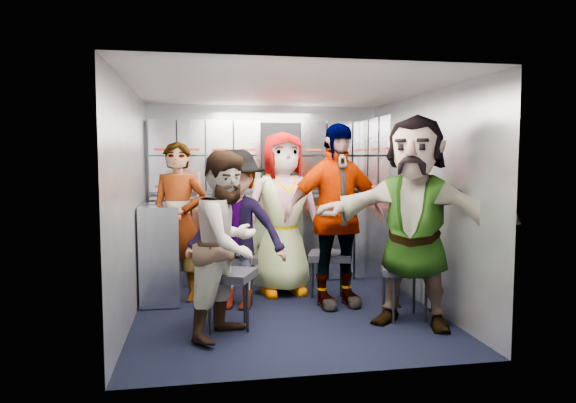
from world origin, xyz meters
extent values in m
plane|color=black|center=(0.00, 0.00, 0.00)|extent=(3.00, 3.00, 0.00)
cube|color=gray|center=(0.00, 1.50, 1.05)|extent=(2.80, 0.04, 2.10)
cube|color=gray|center=(-1.40, 0.00, 1.05)|extent=(0.04, 3.00, 2.10)
cube|color=gray|center=(1.40, 0.00, 1.05)|extent=(0.04, 3.00, 2.10)
cube|color=silver|center=(0.00, 0.00, 2.10)|extent=(2.80, 3.00, 0.02)
cube|color=#A6ABB6|center=(0.00, 1.29, 0.49)|extent=(2.68, 0.38, 0.99)
cube|color=#A6ABB6|center=(-1.19, 0.56, 0.49)|extent=(0.38, 0.76, 0.99)
cube|color=#AEB0B5|center=(0.00, 1.29, 1.01)|extent=(2.68, 0.42, 0.03)
cube|color=#A6ABB6|center=(0.00, 1.35, 1.49)|extent=(2.68, 0.28, 0.82)
cube|color=#A6ABB6|center=(1.25, 0.70, 1.49)|extent=(0.28, 1.00, 0.82)
cube|color=#A6ABB6|center=(1.25, 0.60, 0.50)|extent=(0.28, 1.20, 1.00)
cube|color=#A22417|center=(0.00, 1.09, 0.88)|extent=(2.60, 0.02, 0.03)
cube|color=black|center=(-0.57, -0.43, 0.47)|extent=(0.55, 0.54, 0.07)
cylinder|color=black|center=(-0.73, -0.57, 0.22)|extent=(0.03, 0.03, 0.45)
cylinder|color=black|center=(-0.41, -0.57, 0.22)|extent=(0.03, 0.03, 0.45)
cylinder|color=black|center=(-0.73, -0.30, 0.22)|extent=(0.03, 0.03, 0.45)
cylinder|color=black|center=(-0.41, -0.30, 0.22)|extent=(0.03, 0.03, 0.45)
cube|color=black|center=(-0.45, 0.33, 0.46)|extent=(0.43, 0.40, 0.07)
cylinder|color=black|center=(-0.61, 0.20, 0.22)|extent=(0.03, 0.03, 0.43)
cylinder|color=black|center=(-0.30, 0.20, 0.22)|extent=(0.03, 0.03, 0.43)
cylinder|color=black|center=(-0.61, 0.46, 0.22)|extent=(0.03, 0.03, 0.43)
cylinder|color=black|center=(-0.30, 0.46, 0.22)|extent=(0.03, 0.03, 0.43)
cube|color=black|center=(0.08, 0.82, 0.40)|extent=(0.43, 0.41, 0.06)
cylinder|color=black|center=(-0.05, 0.70, 0.19)|extent=(0.02, 0.02, 0.38)
cylinder|color=black|center=(0.22, 0.70, 0.19)|extent=(0.02, 0.02, 0.38)
cylinder|color=black|center=(-0.05, 0.93, 0.19)|extent=(0.02, 0.02, 0.38)
cylinder|color=black|center=(0.22, 0.93, 0.19)|extent=(0.02, 0.02, 0.38)
cube|color=black|center=(0.51, 0.26, 0.46)|extent=(0.52, 0.51, 0.07)
cylinder|color=black|center=(0.36, 0.12, 0.22)|extent=(0.03, 0.03, 0.44)
cylinder|color=black|center=(0.67, 0.12, 0.22)|extent=(0.03, 0.03, 0.44)
cylinder|color=black|center=(0.36, 0.39, 0.22)|extent=(0.03, 0.03, 0.44)
cylinder|color=black|center=(0.67, 0.39, 0.22)|extent=(0.03, 0.03, 0.44)
cube|color=black|center=(1.03, -0.43, 0.45)|extent=(0.50, 0.49, 0.06)
cylinder|color=black|center=(0.88, -0.56, 0.21)|extent=(0.03, 0.03, 0.43)
cylinder|color=black|center=(1.18, -0.56, 0.21)|extent=(0.03, 0.03, 0.43)
cylinder|color=black|center=(0.88, -0.30, 0.21)|extent=(0.03, 0.03, 0.43)
cylinder|color=black|center=(1.18, -0.30, 0.21)|extent=(0.03, 0.03, 0.43)
imported|color=black|center=(-1.01, 0.58, 0.81)|extent=(0.68, 0.55, 1.63)
imported|color=black|center=(-0.57, -0.61, 0.76)|extent=(0.90, 0.94, 1.52)
imported|color=black|center=(-0.45, 0.15, 0.77)|extent=(1.13, 0.88, 1.54)
imported|color=black|center=(0.08, 0.64, 0.87)|extent=(0.91, 0.65, 1.74)
imported|color=black|center=(0.51, 0.08, 0.90)|extent=(1.11, 0.59, 1.80)
imported|color=black|center=(1.03, -0.61, 0.92)|extent=(1.72, 1.40, 1.84)
cylinder|color=white|center=(-0.80, 1.24, 1.17)|extent=(0.07, 0.07, 0.27)
cylinder|color=white|center=(-0.32, 1.24, 1.15)|extent=(0.07, 0.07, 0.24)
cylinder|color=white|center=(0.78, 1.24, 1.16)|extent=(0.07, 0.07, 0.26)
cylinder|color=beige|center=(-0.35, 1.23, 1.08)|extent=(0.08, 0.08, 0.10)
cylinder|color=beige|center=(1.25, 1.23, 1.09)|extent=(0.08, 0.08, 0.11)
camera|label=1|loc=(-0.80, -4.76, 1.45)|focal=32.00mm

